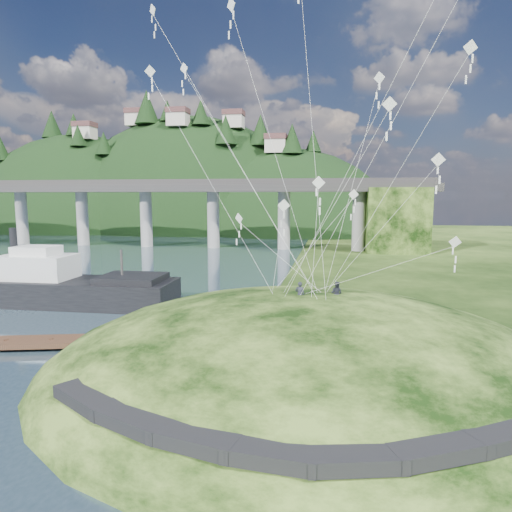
# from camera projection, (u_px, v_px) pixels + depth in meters

# --- Properties ---
(ground) EXTENTS (320.00, 320.00, 0.00)m
(ground) POSITION_uv_depth(u_px,v_px,m) (178.00, 375.00, 29.05)
(ground) COLOR black
(ground) RESTS_ON ground
(grass_hill) EXTENTS (36.00, 32.00, 13.00)m
(grass_hill) POSITION_uv_depth(u_px,v_px,m) (306.00, 394.00, 29.86)
(grass_hill) COLOR black
(grass_hill) RESTS_ON ground
(footpath) EXTENTS (22.29, 5.84, 0.83)m
(footpath) POSITION_uv_depth(u_px,v_px,m) (275.00, 433.00, 18.00)
(footpath) COLOR black
(footpath) RESTS_ON ground
(bridge) EXTENTS (160.00, 11.00, 15.00)m
(bridge) POSITION_uv_depth(u_px,v_px,m) (170.00, 203.00, 100.69)
(bridge) COLOR #2D2B2B
(bridge) RESTS_ON ground
(far_ridge) EXTENTS (153.00, 70.00, 94.50)m
(far_ridge) POSITION_uv_depth(u_px,v_px,m) (177.00, 251.00, 156.73)
(far_ridge) COLOR black
(far_ridge) RESTS_ON ground
(work_barge) EXTENTS (23.05, 6.69, 8.03)m
(work_barge) POSITION_uv_depth(u_px,v_px,m) (63.00, 286.00, 47.80)
(work_barge) COLOR black
(work_barge) RESTS_ON ground
(wooden_dock) EXTENTS (15.33, 6.07, 1.09)m
(wooden_dock) POSITION_uv_depth(u_px,v_px,m) (95.00, 341.00, 34.53)
(wooden_dock) COLOR #382217
(wooden_dock) RESTS_ON ground
(kite_flyers) EXTENTS (3.19, 1.70, 1.76)m
(kite_flyers) POSITION_uv_depth(u_px,v_px,m) (324.00, 281.00, 29.95)
(kite_flyers) COLOR #252631
(kite_flyers) RESTS_ON ground
(kite_swarm) EXTENTS (21.66, 9.55, 20.54)m
(kite_swarm) POSITION_uv_depth(u_px,v_px,m) (327.00, 107.00, 28.97)
(kite_swarm) COLOR silver
(kite_swarm) RESTS_ON ground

